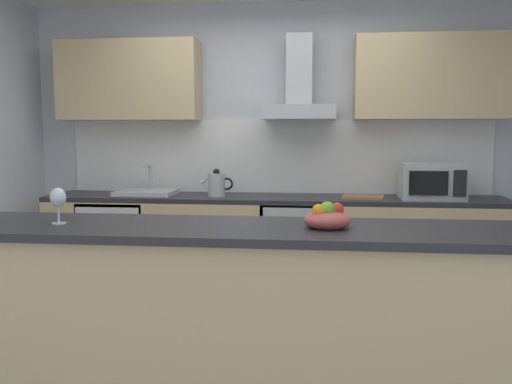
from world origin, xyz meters
TOP-DOWN VIEW (x-y plane):
  - ground at (0.00, 0.00)m, footprint 5.48×4.43m
  - wall_back at (0.00, 1.77)m, footprint 5.48×0.12m
  - backsplash_tile at (0.00, 1.70)m, footprint 3.81×0.02m
  - counter_back at (0.00, 1.39)m, footprint 3.94×0.60m
  - counter_island at (-0.10, -0.70)m, footprint 3.07×0.64m
  - upper_cabinets at (0.00, 1.54)m, footprint 3.89×0.32m
  - oven at (0.21, 1.37)m, footprint 0.60×0.62m
  - refrigerator at (-1.37, 1.36)m, footprint 0.58×0.60m
  - microwave at (1.31, 1.34)m, footprint 0.50×0.38m
  - sink at (-1.12, 1.38)m, footprint 0.50×0.40m
  - kettle at (-0.48, 1.33)m, footprint 0.29×0.15m
  - range_hood at (0.21, 1.50)m, footprint 0.62×0.45m
  - wine_glass at (-0.88, -0.74)m, footprint 0.08×0.08m
  - fruit_bowl at (0.42, -0.70)m, footprint 0.22×0.22m
  - chopping_board at (0.76, 1.34)m, footprint 0.37×0.27m

SIDE VIEW (x-z plane):
  - ground at x=0.00m, z-range -0.02..0.00m
  - refrigerator at x=-1.37m, z-range 0.00..0.85m
  - counter_back at x=0.00m, z-range 0.00..0.90m
  - oven at x=0.21m, z-range 0.06..0.86m
  - counter_island at x=-0.10m, z-range 0.01..1.00m
  - chopping_board at x=0.76m, z-range 0.90..0.92m
  - sink at x=-1.12m, z-range 0.80..1.06m
  - kettle at x=-0.48m, z-range 0.89..1.13m
  - fruit_bowl at x=0.42m, z-range 0.98..1.11m
  - microwave at x=1.31m, z-range 0.90..1.20m
  - wine_glass at x=-0.88m, z-range 1.03..1.21m
  - backsplash_tile at x=0.00m, z-range 0.90..1.56m
  - wall_back at x=0.00m, z-range 0.00..2.60m
  - range_hood at x=0.21m, z-range 1.43..2.15m
  - upper_cabinets at x=0.00m, z-range 1.56..2.26m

